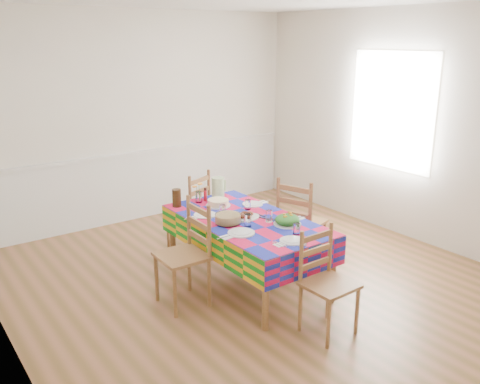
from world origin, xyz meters
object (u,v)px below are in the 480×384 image
dining_table (247,226)px  chair_left (186,255)px  chair_near (326,283)px  tea_pitcher (177,198)px  chair_far (191,211)px  meat_platter (245,216)px  chair_right (300,223)px  green_pitcher (218,188)px

dining_table → chair_left: chair_left is taller
dining_table → chair_near: (-0.00, -1.08, -0.16)m
tea_pitcher → chair_far: 0.60m
meat_platter → chair_right: bearing=-3.1°
dining_table → meat_platter: size_ratio=5.74×
dining_table → chair_left: bearing=-179.9°
dining_table → green_pitcher: (0.14, 0.70, 0.19)m
dining_table → tea_pitcher: tea_pitcher is taller
chair_near → tea_pitcher: bearing=99.8°
green_pitcher → chair_left: (-0.82, -0.70, -0.31)m
dining_table → chair_near: chair_near is taller
meat_platter → chair_right: 0.72m
meat_platter → tea_pitcher: size_ratio=1.62×
chair_right → meat_platter: bearing=67.3°
chair_left → chair_right: (1.36, -0.01, 0.01)m
chair_right → dining_table: bearing=69.1°
meat_platter → tea_pitcher: bearing=116.7°
meat_platter → chair_far: (0.02, 1.06, -0.24)m
meat_platter → chair_near: size_ratio=0.34×
chair_left → chair_near: bearing=33.5°
green_pitcher → tea_pitcher: green_pitcher is taller
tea_pitcher → chair_left: bearing=-113.9°
chair_far → green_pitcher: bearing=86.7°
green_pitcher → chair_right: (0.54, -0.72, -0.30)m
chair_left → tea_pitcher: bearing=157.5°
chair_near → chair_right: (0.68, 1.07, 0.05)m
meat_platter → chair_right: (0.68, -0.04, -0.21)m
chair_far → chair_left: bearing=36.1°
green_pitcher → chair_right: size_ratio=0.24×
dining_table → chair_right: chair_right is taller
chair_right → tea_pitcher: bearing=34.9°
tea_pitcher → chair_right: 1.31m
tea_pitcher → chair_left: (-0.32, -0.73, -0.29)m
dining_table → chair_near: bearing=-90.0°
meat_platter → tea_pitcher: (-0.35, 0.71, 0.07)m
chair_near → chair_right: chair_right is taller
dining_table → chair_near: 1.09m
meat_platter → chair_far: bearing=89.0°
green_pitcher → chair_far: chair_far is taller
dining_table → tea_pitcher: bearing=116.2°
dining_table → chair_far: 1.09m
green_pitcher → chair_far: bearing=107.9°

